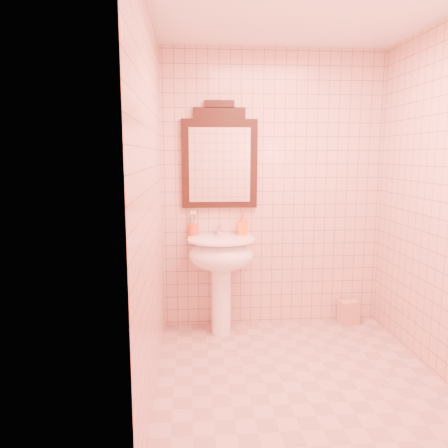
{
  "coord_description": "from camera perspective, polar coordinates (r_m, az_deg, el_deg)",
  "views": [
    {
      "loc": [
        -0.75,
        -2.81,
        1.58
      ],
      "look_at": [
        -0.49,
        0.55,
        1.04
      ],
      "focal_mm": 35.0,
      "sensor_mm": 36.0,
      "label": 1
    }
  ],
  "objects": [
    {
      "name": "towel",
      "position": [
        4.35,
        15.96,
        -11.03
      ],
      "size": [
        0.2,
        0.16,
        0.22
      ],
      "primitive_type": "cube",
      "rotation": [
        0.0,
        0.0,
        0.22
      ],
      "color": "tan",
      "rests_on": "floor"
    },
    {
      "name": "faucet",
      "position": [
        3.88,
        -0.52,
        -0.72
      ],
      "size": [
        0.04,
        0.16,
        0.11
      ],
      "color": "white",
      "rests_on": "pedestal_sink"
    },
    {
      "name": "back_wall",
      "position": [
        3.99,
        6.42,
        4.27
      ],
      "size": [
        2.0,
        0.02,
        2.5
      ],
      "primitive_type": "cube",
      "color": "#D6A795",
      "rests_on": "floor"
    },
    {
      "name": "pedestal_sink",
      "position": [
        3.8,
        -0.37,
        -4.91
      ],
      "size": [
        0.58,
        0.58,
        0.86
      ],
      "color": "white",
      "rests_on": "floor"
    },
    {
      "name": "toothbrush_cup",
      "position": [
        3.9,
        -4.07,
        -0.72
      ],
      "size": [
        0.08,
        0.08,
        0.2
      ],
      "rotation": [
        0.0,
        0.0,
        0.29
      ],
      "color": "#DA4812",
      "rests_on": "pedestal_sink"
    },
    {
      "name": "soap_dispenser",
      "position": [
        3.91,
        2.45,
        -0.1
      ],
      "size": [
        0.1,
        0.1,
        0.19
      ],
      "primitive_type": "imported",
      "rotation": [
        0.0,
        0.0,
        -0.16
      ],
      "color": "orange",
      "rests_on": "pedestal_sink"
    },
    {
      "name": "mirror",
      "position": [
        3.89,
        -0.6,
        8.49
      ],
      "size": [
        0.67,
        0.06,
        0.93
      ],
      "color": "black",
      "rests_on": "back_wall"
    },
    {
      "name": "floor",
      "position": [
        3.3,
        9.79,
        -19.6
      ],
      "size": [
        2.2,
        2.2,
        0.0
      ],
      "primitive_type": "plane",
      "color": "#C69E8F",
      "rests_on": "ground"
    }
  ]
}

